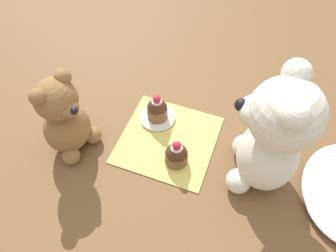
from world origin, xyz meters
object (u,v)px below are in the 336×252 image
at_px(saucer_plate, 158,117).
at_px(teddy_bear_cream, 273,136).
at_px(cupcake_near_tan_bear, 157,109).
at_px(teddy_bear_tan, 64,119).
at_px(cupcake_near_cream_bear, 176,154).

bearing_deg(saucer_plate, teddy_bear_cream, 75.96).
bearing_deg(saucer_plate, cupcake_near_tan_bear, 180.00).
relative_size(teddy_bear_tan, saucer_plate, 2.40).
bearing_deg(teddy_bear_tan, saucer_plate, -33.57).
height_order(teddy_bear_tan, saucer_plate, teddy_bear_tan).
bearing_deg(cupcake_near_tan_bear, teddy_bear_cream, 75.96).
distance_m(cupcake_near_cream_bear, saucer_plate, 0.13).
bearing_deg(cupcake_near_tan_bear, teddy_bear_tan, -48.69).
bearing_deg(saucer_plate, teddy_bear_tan, -48.69).
bearing_deg(cupcake_near_cream_bear, saucer_plate, -139.61).
bearing_deg(teddy_bear_tan, teddy_bear_cream, -65.15).
xyz_separation_m(teddy_bear_cream, cupcake_near_tan_bear, (-0.07, -0.26, -0.10)).
bearing_deg(saucer_plate, cupcake_near_cream_bear, 40.39).
xyz_separation_m(saucer_plate, cupcake_near_tan_bear, (-0.00, 0.00, 0.03)).
bearing_deg(cupcake_near_cream_bear, teddy_bear_cream, 100.65).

